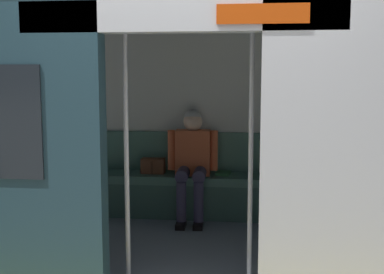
% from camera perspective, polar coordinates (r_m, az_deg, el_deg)
% --- Properties ---
extents(train_car, '(6.40, 2.71, 2.18)m').
position_cam_1_polar(train_car, '(4.45, -0.04, 5.36)').
color(train_car, silver).
rests_on(train_car, ground_plane).
extents(bench_seat, '(3.28, 0.44, 0.48)m').
position_cam_1_polar(bench_seat, '(5.57, 1.95, -5.53)').
color(bench_seat, '#4C7566').
rests_on(bench_seat, ground_plane).
extents(person_seated, '(0.55, 0.68, 1.20)m').
position_cam_1_polar(person_seated, '(5.48, 0.03, -2.26)').
color(person_seated, '#CC5933').
rests_on(person_seated, ground_plane).
extents(handbag, '(0.26, 0.15, 0.17)m').
position_cam_1_polar(handbag, '(5.68, -4.45, -3.29)').
color(handbag, brown).
rests_on(handbag, bench_seat).
extents(book, '(0.17, 0.23, 0.03)m').
position_cam_1_polar(book, '(5.62, 3.56, -4.12)').
color(book, '#33723F').
rests_on(book, bench_seat).
extents(grab_pole_door, '(0.04, 0.04, 2.04)m').
position_cam_1_polar(grab_pole_door, '(3.75, -7.47, -1.70)').
color(grab_pole_door, silver).
rests_on(grab_pole_door, ground_plane).
extents(grab_pole_far, '(0.04, 0.04, 2.04)m').
position_cam_1_polar(grab_pole_far, '(3.71, 6.70, -1.78)').
color(grab_pole_far, silver).
rests_on(grab_pole_far, ground_plane).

